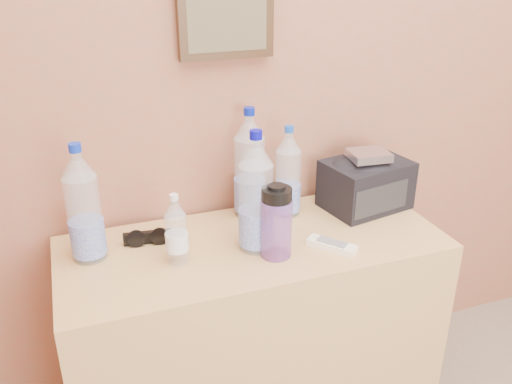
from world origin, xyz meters
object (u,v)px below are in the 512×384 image
at_px(toiletry_bag, 366,181).
at_px(pet_large_c, 288,176).
at_px(pet_large_d, 256,199).
at_px(pet_small, 176,233).
at_px(ac_remote, 332,245).
at_px(pet_large_a, 84,210).
at_px(nalgene_bottle, 276,221).
at_px(pet_large_b, 249,169).
at_px(dresser, 254,337).
at_px(foil_packet, 369,155).
at_px(sunglasses, 148,237).

bearing_deg(toiletry_bag, pet_large_c, 160.47).
height_order(pet_large_d, toiletry_bag, pet_large_d).
height_order(pet_small, ac_remote, pet_small).
relative_size(pet_large_a, nalgene_bottle, 1.57).
xyz_separation_m(pet_large_d, pet_small, (-0.24, 0.00, -0.07)).
height_order(pet_large_b, ac_remote, pet_large_b).
bearing_deg(dresser, pet_large_b, 74.32).
distance_m(toiletry_bag, foil_packet, 0.11).
bearing_deg(nalgene_bottle, pet_small, 167.29).
xyz_separation_m(dresser, toiletry_bag, (0.45, 0.10, 0.47)).
height_order(pet_large_b, foil_packet, pet_large_b).
height_order(sunglasses, ac_remote, sunglasses).
distance_m(pet_large_d, nalgene_bottle, 0.09).
distance_m(sunglasses, ac_remote, 0.57).
xyz_separation_m(pet_large_c, nalgene_bottle, (-0.14, -0.24, -0.03)).
relative_size(pet_large_c, toiletry_bag, 1.11).
relative_size(pet_large_a, pet_small, 1.66).
distance_m(sunglasses, foil_packet, 0.77).
bearing_deg(pet_large_a, toiletry_bag, 1.47).
height_order(ac_remote, foil_packet, foil_packet).
xyz_separation_m(sunglasses, foil_packet, (0.75, -0.03, 0.19)).
bearing_deg(foil_packet, pet_large_a, 179.83).
bearing_deg(ac_remote, foil_packet, 91.78).
height_order(pet_small, foil_packet, foil_packet).
bearing_deg(foil_packet, pet_large_b, 163.41).
xyz_separation_m(pet_large_b, foil_packet, (0.38, -0.11, 0.04)).
distance_m(pet_large_b, pet_large_c, 0.13).
xyz_separation_m(nalgene_bottle, toiletry_bag, (0.42, 0.20, -0.02)).
xyz_separation_m(pet_large_a, pet_large_b, (0.54, 0.11, 0.01)).
height_order(pet_large_b, nalgene_bottle, pet_large_b).
height_order(pet_large_a, foil_packet, pet_large_a).
distance_m(pet_large_c, nalgene_bottle, 0.28).
distance_m(pet_large_b, pet_small, 0.38).
xyz_separation_m(pet_large_a, foil_packet, (0.93, -0.00, 0.05)).
xyz_separation_m(ac_remote, toiletry_bag, (0.24, 0.22, 0.09)).
distance_m(pet_large_c, foil_packet, 0.28).
bearing_deg(pet_large_d, pet_large_a, 166.59).
xyz_separation_m(dresser, pet_large_c, (0.18, 0.15, 0.51)).
bearing_deg(foil_packet, sunglasses, 177.70).
xyz_separation_m(pet_large_c, sunglasses, (-0.49, -0.04, -0.12)).
distance_m(pet_large_a, pet_large_c, 0.67).
bearing_deg(foil_packet, nalgene_bottle, -156.84).
height_order(pet_large_c, pet_large_d, pet_large_d).
bearing_deg(nalgene_bottle, pet_large_d, 124.40).
height_order(pet_large_b, pet_large_d, same).
bearing_deg(pet_large_a, foil_packet, -0.17).
bearing_deg(toiletry_bag, pet_large_a, 171.15).
xyz_separation_m(nalgene_bottle, foil_packet, (0.40, 0.17, 0.09)).
bearing_deg(pet_large_d, ac_remote, -21.30).
height_order(pet_large_d, pet_small, pet_large_d).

